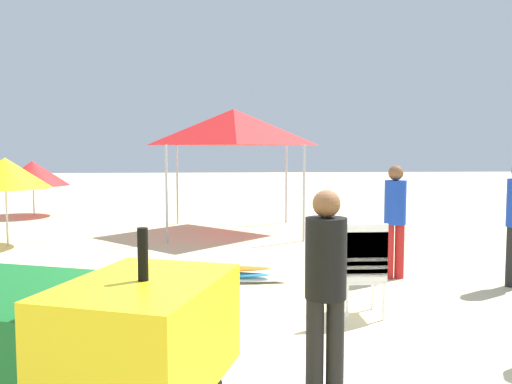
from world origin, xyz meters
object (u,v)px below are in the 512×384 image
at_px(popup_canopy, 234,127).
at_px(lifeguard_near_right, 395,214).
at_px(surfboard_pile, 200,274).
at_px(stacked_plastic_chairs, 363,262).
at_px(beach_umbrella_mid, 5,173).
at_px(lifeguard_near_center, 326,280).
at_px(beach_umbrella_left, 33,173).
at_px(utility_cart, 24,339).

bearing_deg(popup_canopy, lifeguard_near_right, -64.20).
relative_size(surfboard_pile, lifeguard_near_right, 1.49).
xyz_separation_m(stacked_plastic_chairs, beach_umbrella_mid, (-5.90, 4.96, 0.82)).
xyz_separation_m(lifeguard_near_center, beach_umbrella_left, (-6.22, 11.74, 0.32)).
bearing_deg(beach_umbrella_mid, lifeguard_near_right, -24.75).
bearing_deg(utility_cart, lifeguard_near_center, 19.66).
height_order(surfboard_pile, beach_umbrella_mid, beach_umbrella_mid).
height_order(surfboard_pile, popup_canopy, popup_canopy).
distance_m(surfboard_pile, lifeguard_near_center, 3.91).
height_order(lifeguard_near_right, popup_canopy, popup_canopy).
xyz_separation_m(utility_cart, surfboard_pile, (0.91, 4.38, -0.67)).
bearing_deg(stacked_plastic_chairs, beach_umbrella_left, 125.56).
relative_size(lifeguard_near_right, popup_canopy, 0.58).
height_order(beach_umbrella_left, beach_umbrella_mid, beach_umbrella_mid).
bearing_deg(beach_umbrella_left, popup_canopy, -30.35).
xyz_separation_m(surfboard_pile, lifeguard_near_center, (1.09, -3.66, 0.82)).
relative_size(utility_cart, beach_umbrella_mid, 1.57).
relative_size(lifeguard_near_right, beach_umbrella_mid, 0.96).
distance_m(lifeguard_near_center, beach_umbrella_left, 13.29).
relative_size(lifeguard_near_right, beach_umbrella_left, 0.83).
relative_size(surfboard_pile, beach_umbrella_left, 1.24).
xyz_separation_m(stacked_plastic_chairs, beach_umbrella_left, (-7.05, 9.86, 0.60)).
bearing_deg(beach_umbrella_left, utility_cart, -71.34).
height_order(utility_cart, lifeguard_near_center, lifeguard_near_center).
distance_m(surfboard_pile, popup_canopy, 5.30).
xyz_separation_m(lifeguard_near_center, beach_umbrella_mid, (-5.07, 6.85, 0.54)).
relative_size(stacked_plastic_chairs, lifeguard_near_right, 0.65).
xyz_separation_m(lifeguard_near_right, beach_umbrella_left, (-8.03, 8.07, 0.27)).
distance_m(surfboard_pile, lifeguard_near_right, 3.04).
bearing_deg(popup_canopy, beach_umbrella_mid, -161.74).
distance_m(stacked_plastic_chairs, lifeguard_near_center, 2.08).
bearing_deg(stacked_plastic_chairs, beach_umbrella_mid, 139.92).
relative_size(beach_umbrella_left, beach_umbrella_mid, 1.15).
bearing_deg(utility_cart, lifeguard_near_right, 48.96).
xyz_separation_m(surfboard_pile, beach_umbrella_left, (-5.12, 8.08, 1.14)).
xyz_separation_m(utility_cart, beach_umbrella_mid, (-3.06, 7.56, 0.69)).
xyz_separation_m(stacked_plastic_chairs, lifeguard_near_center, (-0.83, -1.88, 0.28)).
xyz_separation_m(surfboard_pile, popup_canopy, (0.64, 4.71, 2.35)).
height_order(stacked_plastic_chairs, surfboard_pile, stacked_plastic_chairs).
xyz_separation_m(lifeguard_near_center, popup_canopy, (-0.45, 8.37, 1.53)).
xyz_separation_m(lifeguard_near_right, beach_umbrella_mid, (-6.88, 3.17, 0.49)).
xyz_separation_m(surfboard_pile, beach_umbrella_mid, (-3.97, 3.19, 1.36)).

